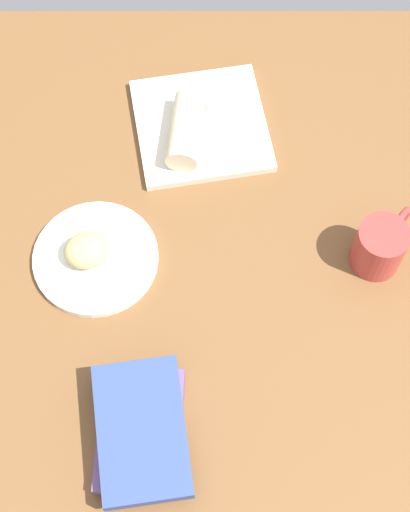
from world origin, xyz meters
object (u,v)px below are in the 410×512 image
breakfast_wrap (186,130)px  book_stack (141,431)px  round_plate (96,259)px  coffee_mug (381,247)px  scone_pastry (87,251)px  square_plate (199,125)px  sauce_cup (214,99)px

breakfast_wrap → book_stack: size_ratio=0.62×
round_plate → book_stack: bearing=-163.4°
coffee_mug → breakfast_wrap: bearing=54.1°
round_plate → coffee_mug: bearing=-89.8°
round_plate → coffee_mug: coffee_mug is taller
coffee_mug → round_plate: bearing=90.2°
scone_pastry → book_stack: 30.94cm
round_plate → coffee_mug: size_ratio=1.79×
scone_pastry → square_plate: bearing=-34.1°
scone_pastry → sauce_cup: (31.49, -21.14, -0.88)cm
sauce_cup → breakfast_wrap: 9.58cm
breakfast_wrap → coffee_mug: bearing=-29.7°
coffee_mug → book_stack: bearing=127.8°
round_plate → sauce_cup: 37.29cm
square_plate → sauce_cup: (4.42, -2.83, 2.05)cm
round_plate → scone_pastry: scone_pastry is taller
breakfast_wrap → round_plate: bearing=-116.3°
scone_pastry → breakfast_wrap: (23.53, -16.06, 0.70)cm
sauce_cup → breakfast_wrap: size_ratio=0.34×
book_stack → square_plate: bearing=-8.5°
coffee_mug → sauce_cup: bearing=40.8°
coffee_mug → scone_pastry: bearing=90.4°
round_plate → book_stack: 30.79cm
scone_pastry → square_plate: (27.07, -18.32, -2.93)cm
scone_pastry → square_plate: size_ratio=0.32×
scone_pastry → breakfast_wrap: 28.49cm
scone_pastry → sauce_cup: size_ratio=1.61×
sauce_cup → book_stack: bearing=169.5°
round_plate → coffee_mug: 47.16cm
book_stack → coffee_mug: coffee_mug is taller
book_stack → round_plate: bearing=16.6°
scone_pastry → book_stack: bearing=-161.4°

